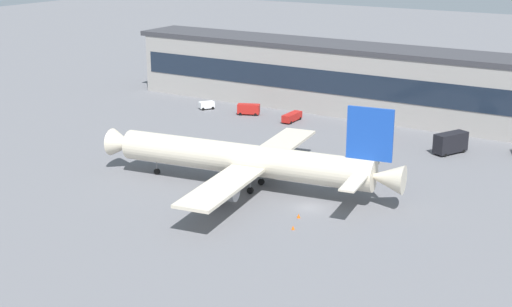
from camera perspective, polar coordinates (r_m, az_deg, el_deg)
The scene contains 10 objects.
ground_plane at distance 115.06m, azimuth 4.24°, elevation -4.25°, with size 600.00×600.00×0.00m, color slate.
terminal_building at distance 167.53m, azimuth 14.11°, elevation 5.01°, with size 159.77×14.53×16.19m.
airliner at distance 121.50m, azimuth -0.60°, elevation -0.50°, with size 53.80×46.15×16.04m.
catering_truck at distance 146.65m, azimuth 15.15°, elevation 0.88°, with size 5.48×7.61×4.15m.
follow_me_car at distance 153.89m, azimuth 9.68°, elevation 1.53°, with size 2.07×4.43×1.85m.
belt_loader at distance 165.81m, azimuth 2.83°, elevation 2.92°, with size 2.14×6.41×1.95m.
baggage_tug at distance 177.85m, azimuth -3.90°, elevation 3.86°, with size 3.70×4.10×1.85m.
crew_van at distance 171.87m, azimuth -0.63°, elevation 3.55°, with size 5.65×4.05×2.55m.
traffic_cone_0 at distance 106.50m, azimuth 2.94°, elevation -5.86°, with size 0.50×0.50×0.62m, color #F2590C.
traffic_cone_1 at distance 110.69m, azimuth 3.38°, elevation -4.93°, with size 0.55×0.55×0.69m, color #F2590C.
Camera 1 is at (48.90, -95.32, 41.95)m, focal length 50.67 mm.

